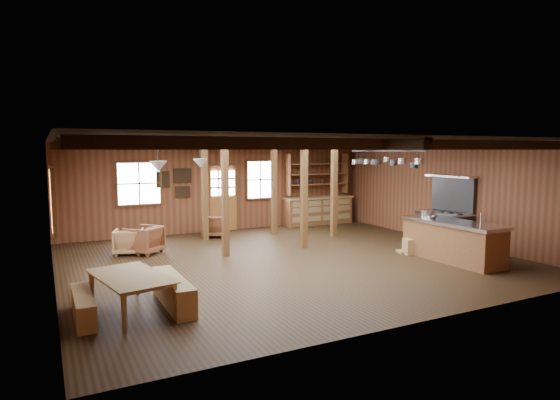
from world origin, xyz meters
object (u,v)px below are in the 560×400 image
dining_table (133,293)px  armchair_b (215,226)px  armchair_a (144,240)px  armchair_c (129,242)px  kitchen_island (452,241)px  commercial_range (445,222)px

dining_table → armchair_b: (3.30, 5.58, 0.03)m
armchair_b → armchair_a: bearing=58.7°
armchair_a → armchair_c: 0.37m
armchair_c → kitchen_island: bearing=165.3°
commercial_range → armchair_c: bearing=161.3°
kitchen_island → armchair_b: bearing=124.7°
commercial_range → armchair_b: (-5.25, 3.94, -0.29)m
kitchen_island → armchair_a: bearing=145.9°
dining_table → armchair_a: size_ratio=2.21×
dining_table → armchair_a: armchair_a is taller
commercial_range → armchair_a: bearing=161.4°
armchair_c → commercial_range: bearing=178.5°
kitchen_island → armchair_a: 7.47m
armchair_b → kitchen_island: bearing=154.4°
armchair_a → dining_table: bearing=34.1°
dining_table → armchair_c: size_ratio=2.44×
kitchen_island → armchair_a: size_ratio=3.28×
armchair_b → armchair_c: (-2.68, -1.25, -0.01)m
kitchen_island → armchair_a: (-6.29, 4.02, -0.13)m
armchair_a → kitchen_island: bearing=104.5°
dining_table → armchair_b: 6.48m
kitchen_island → dining_table: bearing=179.9°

